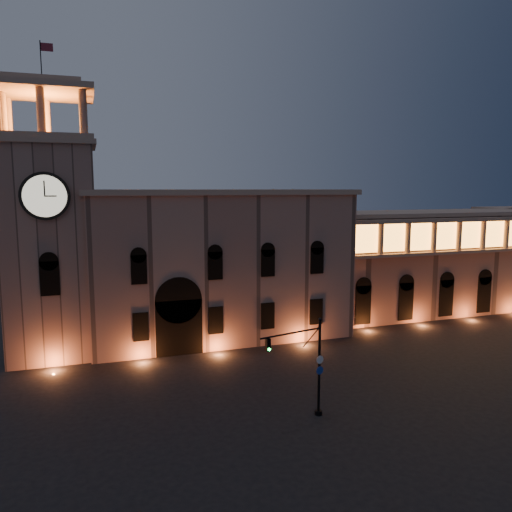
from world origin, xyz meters
name	(u,v)px	position (x,y,z in m)	size (l,w,h in m)	color
ground	(311,406)	(0.00, 0.00, 0.00)	(160.00, 160.00, 0.00)	black
government_building	(219,264)	(-2.08, 21.93, 8.77)	(30.80, 12.80, 17.60)	#8F6A5D
clock_tower	(51,238)	(-20.50, 20.98, 12.50)	(9.80, 9.80, 32.40)	#8F6A5D
colonnade_wing	(443,260)	(32.00, 23.92, 7.33)	(40.60, 11.50, 14.50)	#896558
traffic_light	(309,367)	(-1.04, -1.83, 4.13)	(5.61, 1.60, 7.85)	black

